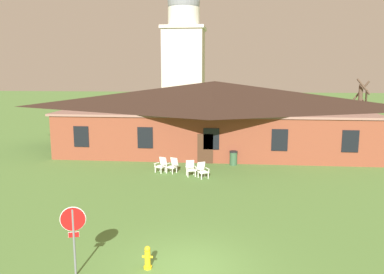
{
  "coord_description": "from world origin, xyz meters",
  "views": [
    {
      "loc": [
        1.34,
        -12.17,
        6.57
      ],
      "look_at": [
        -0.76,
        8.91,
        2.89
      ],
      "focal_mm": 36.9,
      "sensor_mm": 36.0,
      "label": 1
    }
  ],
  "objects": [
    {
      "name": "lawn_chair_near_door",
      "position": [
        -2.31,
        12.05,
        0.5
      ],
      "size": [
        0.82,
        0.85,
        0.96
      ],
      "color": "silver",
      "rests_on": "ground"
    },
    {
      "name": "trash_bin",
      "position": [
        1.55,
        14.49,
        0.5
      ],
      "size": [
        0.56,
        0.56,
        0.98
      ],
      "color": "#335638",
      "rests_on": "ground"
    },
    {
      "name": "stop_sign",
      "position": [
        -3.54,
        -0.86,
        1.63
      ],
      "size": [
        0.78,
        0.25,
        2.31
      ],
      "color": "slate",
      "rests_on": "ground"
    },
    {
      "name": "lawn_chair_left_end",
      "position": [
        -1.11,
        11.45,
        0.5
      ],
      "size": [
        0.75,
        0.8,
        0.96
      ],
      "color": "silver",
      "rests_on": "ground"
    },
    {
      "name": "bare_tree_beside_building",
      "position": [
        12.54,
        23.52,
        2.97
      ],
      "size": [
        1.86,
        1.72,
        5.75
      ],
      "color": "brown",
      "rests_on": "ground"
    },
    {
      "name": "fire_hydrant",
      "position": [
        -1.34,
        -0.18,
        0.38
      ],
      "size": [
        0.36,
        0.28,
        0.79
      ],
      "color": "gold",
      "rests_on": "ground"
    },
    {
      "name": "brick_building",
      "position": [
        -0.0,
        19.79,
        2.84
      ],
      "size": [
        24.28,
        10.4,
        5.58
      ],
      "color": "brown",
      "rests_on": "ground"
    },
    {
      "name": "lawn_chair_by_porch",
      "position": [
        -3.06,
        12.13,
        0.5
      ],
      "size": [
        0.82,
        0.85,
        0.96
      ],
      "color": "white",
      "rests_on": "ground"
    },
    {
      "name": "ground_plane",
      "position": [
        0.0,
        0.0,
        0.0
      ],
      "size": [
        200.0,
        200.0,
        0.0
      ],
      "primitive_type": "plane",
      "color": "#517A38"
    },
    {
      "name": "dome_tower",
      "position": [
        -4.5,
        36.45,
        7.81
      ],
      "size": [
        5.18,
        5.18,
        17.26
      ],
      "color": "beige",
      "rests_on": "ground"
    },
    {
      "name": "lawn_chair_middle",
      "position": [
        -0.35,
        11.05,
        0.5
      ],
      "size": [
        0.84,
        0.87,
        0.96
      ],
      "color": "white",
      "rests_on": "ground"
    }
  ]
}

